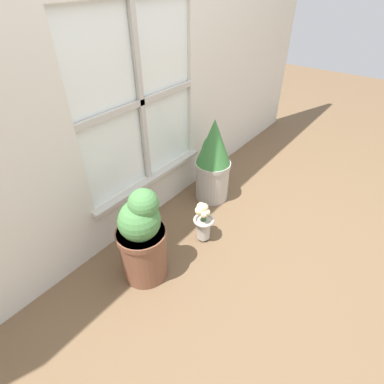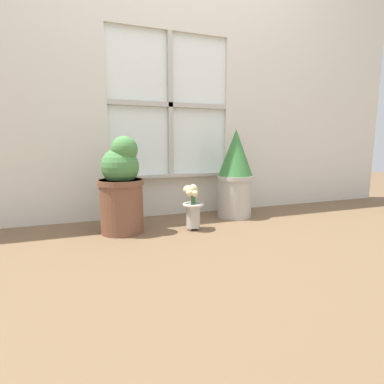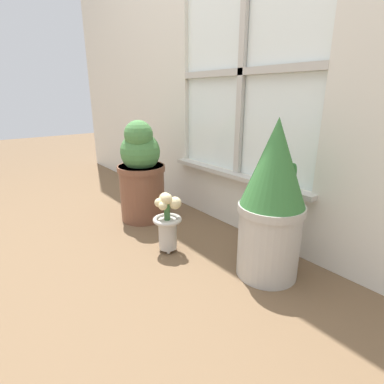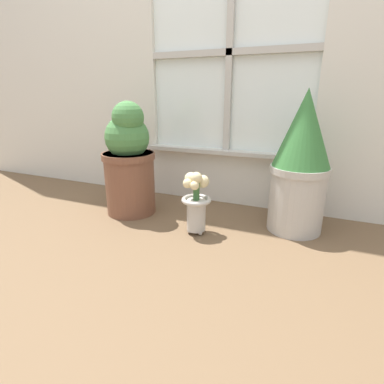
# 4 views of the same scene
# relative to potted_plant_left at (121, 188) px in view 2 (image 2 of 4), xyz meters

# --- Properties ---
(ground_plane) EXTENTS (10.00, 10.00, 0.00)m
(ground_plane) POSITION_rel_potted_plant_left_xyz_m (0.44, -0.29, -0.30)
(ground_plane) COLOR brown
(wall_with_window) EXTENTS (4.40, 0.10, 2.50)m
(wall_with_window) POSITION_rel_potted_plant_left_xyz_m (0.44, 0.39, 0.97)
(wall_with_window) COLOR silver
(wall_with_window) RESTS_ON ground_plane
(potted_plant_left) EXTENTS (0.29, 0.29, 0.62)m
(potted_plant_left) POSITION_rel_potted_plant_left_xyz_m (0.00, 0.00, 0.00)
(potted_plant_left) COLOR brown
(potted_plant_left) RESTS_ON ground_plane
(potted_plant_right) EXTENTS (0.28, 0.28, 0.68)m
(potted_plant_right) POSITION_rel_potted_plant_left_xyz_m (0.89, 0.12, 0.05)
(potted_plant_right) COLOR #B7B2A8
(potted_plant_right) RESTS_ON ground_plane
(flower_vase) EXTENTS (0.14, 0.14, 0.31)m
(flower_vase) POSITION_rel_potted_plant_left_xyz_m (0.45, -0.11, -0.13)
(flower_vase) COLOR #BCB7AD
(flower_vase) RESTS_ON ground_plane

